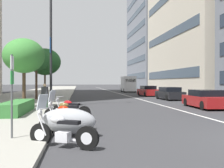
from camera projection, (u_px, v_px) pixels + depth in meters
sidewalk_right_plaza at (36, 95)px, 35.81m from camera, size 160.00×10.09×0.15m
lane_centre_stripe at (118, 93)px, 42.42m from camera, size 110.00×0.16×0.01m
motorcycle_by_sign_pole at (62, 132)px, 7.10m from camera, size 1.06×1.96×1.49m
motorcycle_mid_row at (67, 121)px, 8.61m from camera, size 1.45×2.12×0.95m
motorcycle_nearest_camera at (66, 117)px, 10.06m from camera, size 0.97×1.99×1.48m
motorcycle_second_in_row at (67, 113)px, 11.35m from camera, size 0.93×2.14×1.50m
motorcycle_under_tarp at (70, 110)px, 12.79m from camera, size 1.29×1.98×1.11m
car_mid_block_traffic at (206, 99)px, 18.14m from camera, size 4.52×2.10×1.30m
car_approaching_light at (170, 94)px, 26.75m from camera, size 4.33×1.92×1.33m
car_far_down_avenue at (148, 91)px, 33.97m from camera, size 4.60×1.94×1.37m
delivery_van_ahead at (128, 84)px, 47.70m from camera, size 5.38×2.37×2.91m
parking_sign_by_curb at (12, 86)px, 7.64m from camera, size 0.32×0.06×2.53m
street_lamp_with_banners at (56, 31)px, 18.63m from camera, size 1.26×2.70×9.28m
clipped_hedge_bed at (17, 107)px, 13.93m from camera, size 4.56×1.10×0.64m
street_tree_near_plaza_corner at (24, 56)px, 16.80m from camera, size 2.70×2.70×4.58m
street_tree_by_lamp_post at (36, 60)px, 25.27m from camera, size 2.66×2.66×5.10m
street_tree_mid_sidewalk at (45, 62)px, 31.95m from camera, size 3.95×3.95×5.94m
pedestrian_on_plaza at (45, 96)px, 16.76m from camera, size 0.35×0.45×1.60m
office_tower_near_left at (162, 10)px, 73.55m from camera, size 24.80×16.34×45.62m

